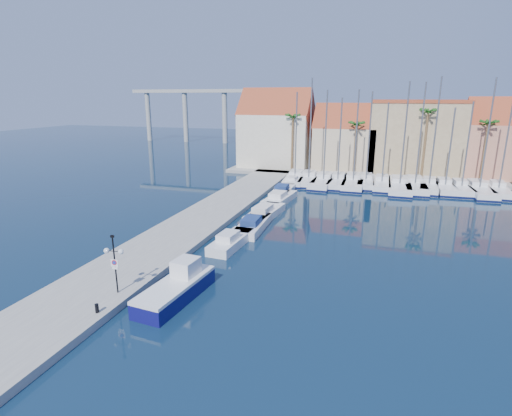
# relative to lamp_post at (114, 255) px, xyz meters

# --- Properties ---
(ground) EXTENTS (260.00, 260.00, 0.00)m
(ground) POSITION_rel_lamp_post_xyz_m (7.00, 3.02, -3.02)
(ground) COLOR #081C30
(ground) RESTS_ON ground
(quay_west) EXTENTS (6.00, 77.00, 0.50)m
(quay_west) POSITION_rel_lamp_post_xyz_m (-2.00, 16.52, -2.77)
(quay_west) COLOR gray
(quay_west) RESTS_ON ground
(shore_north) EXTENTS (54.00, 16.00, 0.50)m
(shore_north) POSITION_rel_lamp_post_xyz_m (17.00, 51.02, -2.77)
(shore_north) COLOR gray
(shore_north) RESTS_ON ground
(lamp_post) EXTENTS (1.30, 0.47, 3.84)m
(lamp_post) POSITION_rel_lamp_post_xyz_m (0.00, 0.00, 0.00)
(lamp_post) COLOR black
(lamp_post) RESTS_ON quay_west
(bollard) EXTENTS (0.21, 0.21, 0.54)m
(bollard) POSITION_rel_lamp_post_xyz_m (0.40, -2.43, -2.25)
(bollard) COLOR black
(bollard) RESTS_ON quay_west
(fishing_boat) EXTENTS (2.73, 6.54, 2.23)m
(fishing_boat) POSITION_rel_lamp_post_xyz_m (3.47, 1.35, -2.28)
(fishing_boat) COLOR #100F58
(fishing_boat) RESTS_ON ground
(motorboat_west_0) EXTENTS (2.30, 6.07, 1.40)m
(motorboat_west_0) POSITION_rel_lamp_post_xyz_m (3.41, 10.90, -2.51)
(motorboat_west_0) COLOR white
(motorboat_west_0) RESTS_ON ground
(motorboat_west_1) EXTENTS (2.40, 6.83, 1.40)m
(motorboat_west_1) POSITION_rel_lamp_post_xyz_m (3.82, 15.73, -2.51)
(motorboat_west_1) COLOR white
(motorboat_west_1) RESTS_ON ground
(motorboat_west_2) EXTENTS (2.85, 7.17, 1.40)m
(motorboat_west_2) POSITION_rel_lamp_post_xyz_m (3.72, 20.07, -2.51)
(motorboat_west_2) COLOR white
(motorboat_west_2) RESTS_ON ground
(motorboat_west_3) EXTENTS (2.93, 7.24, 1.40)m
(motorboat_west_3) POSITION_rel_lamp_post_xyz_m (3.65, 26.68, -2.51)
(motorboat_west_3) COLOR white
(motorboat_west_3) RESTS_ON ground
(motorboat_west_4) EXTENTS (2.33, 6.76, 1.40)m
(motorboat_west_4) POSITION_rel_lamp_post_xyz_m (3.06, 30.71, -2.51)
(motorboat_west_4) COLOR white
(motorboat_west_4) RESTS_ON ground
(motorboat_west_5) EXTENTS (2.15, 5.77, 1.40)m
(motorboat_west_5) POSITION_rel_lamp_post_xyz_m (3.14, 36.47, -2.51)
(motorboat_west_5) COLOR white
(motorboat_west_5) RESTS_ON ground
(motorboat_west_6) EXTENTS (2.50, 7.01, 1.40)m
(motorboat_west_6) POSITION_rel_lamp_post_xyz_m (3.50, 40.33, -2.51)
(motorboat_west_6) COLOR white
(motorboat_west_6) RESTS_ON ground
(sailboat_0) EXTENTS (3.50, 10.23, 13.09)m
(sailboat_0) POSITION_rel_lamp_post_xyz_m (2.91, 39.17, -2.43)
(sailboat_0) COLOR white
(sailboat_0) RESTS_ON ground
(sailboat_1) EXTENTS (3.19, 9.55, 14.99)m
(sailboat_1) POSITION_rel_lamp_post_xyz_m (4.99, 39.17, -2.39)
(sailboat_1) COLOR white
(sailboat_1) RESTS_ON ground
(sailboat_2) EXTENTS (3.29, 10.64, 13.35)m
(sailboat_2) POSITION_rel_lamp_post_xyz_m (7.36, 38.48, -2.43)
(sailboat_2) COLOR white
(sailboat_2) RESTS_ON ground
(sailboat_3) EXTENTS (2.70, 9.59, 12.35)m
(sailboat_3) POSITION_rel_lamp_post_xyz_m (9.30, 38.95, -2.43)
(sailboat_3) COLOR white
(sailboat_3) RESTS_ON ground
(sailboat_4) EXTENTS (3.07, 10.92, 13.41)m
(sailboat_4) POSITION_rel_lamp_post_xyz_m (11.46, 39.22, -2.44)
(sailboat_4) COLOR white
(sailboat_4) RESTS_ON ground
(sailboat_5) EXTENTS (2.60, 8.84, 13.16)m
(sailboat_5) POSITION_rel_lamp_post_xyz_m (13.19, 39.81, -2.40)
(sailboat_5) COLOR white
(sailboat_5) RESTS_ON ground
(sailboat_6) EXTENTS (2.48, 8.98, 11.70)m
(sailboat_6) POSITION_rel_lamp_post_xyz_m (15.40, 39.17, -2.43)
(sailboat_6) COLOR white
(sailboat_6) RESTS_ON ground
(sailboat_7) EXTENTS (3.02, 11.27, 14.37)m
(sailboat_7) POSITION_rel_lamp_post_xyz_m (17.78, 38.57, -2.43)
(sailboat_7) COLOR white
(sailboat_7) RESTS_ON ground
(sailboat_8) EXTENTS (3.09, 10.78, 14.30)m
(sailboat_8) POSITION_rel_lamp_post_xyz_m (19.78, 39.37, -2.42)
(sailboat_8) COLOR white
(sailboat_8) RESTS_ON ground
(sailboat_9) EXTENTS (3.08, 8.93, 14.97)m
(sailboat_9) POSITION_rel_lamp_post_xyz_m (21.63, 39.43, -2.37)
(sailboat_9) COLOR white
(sailboat_9) RESTS_ON ground
(sailboat_10) EXTENTS (2.55, 8.79, 11.11)m
(sailboat_10) POSITION_rel_lamp_post_xyz_m (23.61, 39.46, -2.44)
(sailboat_10) COLOR white
(sailboat_10) RESTS_ON ground
(sailboat_11) EXTENTS (2.87, 8.39, 11.86)m
(sailboat_11) POSITION_rel_lamp_post_xyz_m (25.57, 39.29, -2.41)
(sailboat_11) COLOR white
(sailboat_11) RESTS_ON ground
(sailboat_12) EXTENTS (3.26, 10.37, 14.72)m
(sailboat_12) POSITION_rel_lamp_post_xyz_m (27.68, 39.19, -2.41)
(sailboat_12) COLOR white
(sailboat_12) RESTS_ON ground
(sailboat_13) EXTENTS (2.98, 8.89, 14.52)m
(sailboat_13) POSITION_rel_lamp_post_xyz_m (30.07, 39.59, -2.38)
(sailboat_13) COLOR white
(sailboat_13) RESTS_ON ground
(building_0) EXTENTS (12.30, 9.00, 13.50)m
(building_0) POSITION_rel_lamp_post_xyz_m (-3.00, 50.02, 3.50)
(building_0) COLOR beige
(building_0) RESTS_ON shore_north
(building_1) EXTENTS (10.30, 8.00, 11.00)m
(building_1) POSITION_rel_lamp_post_xyz_m (9.00, 50.02, 2.28)
(building_1) COLOR beige
(building_1) RESTS_ON shore_north
(building_2) EXTENTS (14.20, 10.20, 11.50)m
(building_2) POSITION_rel_lamp_post_xyz_m (20.00, 51.02, 3.24)
(building_2) COLOR tan
(building_2) RESTS_ON shore_north
(building_3) EXTENTS (10.30, 8.00, 12.00)m
(building_3) POSITION_rel_lamp_post_xyz_m (32.00, 50.02, 2.84)
(building_3) COLOR tan
(building_3) RESTS_ON shore_north
(palm_0) EXTENTS (2.60, 2.60, 10.15)m
(palm_0) POSITION_rel_lamp_post_xyz_m (1.00, 45.02, 6.06)
(palm_0) COLOR brown
(palm_0) RESTS_ON shore_north
(palm_1) EXTENTS (2.60, 2.60, 9.15)m
(palm_1) POSITION_rel_lamp_post_xyz_m (11.00, 45.02, 5.11)
(palm_1) COLOR brown
(palm_1) RESTS_ON shore_north
(palm_2) EXTENTS (2.60, 2.60, 11.15)m
(palm_2) POSITION_rel_lamp_post_xyz_m (21.00, 45.02, 7.00)
(palm_2) COLOR brown
(palm_2) RESTS_ON shore_north
(palm_3) EXTENTS (2.60, 2.60, 9.65)m
(palm_3) POSITION_rel_lamp_post_xyz_m (29.00, 45.02, 5.59)
(palm_3) COLOR brown
(palm_3) RESTS_ON shore_north
(viaduct) EXTENTS (48.00, 2.20, 14.45)m
(viaduct) POSITION_rel_lamp_post_xyz_m (-32.07, 85.02, 7.23)
(viaduct) COLOR #9E9E99
(viaduct) RESTS_ON ground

